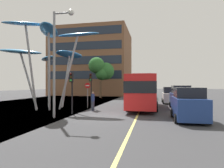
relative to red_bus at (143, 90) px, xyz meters
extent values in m
cube|color=#38383A|center=(-2.68, -6.08, -1.98)|extent=(120.00, 240.00, 0.10)
cube|color=#E0D666|center=(-0.23, -6.08, -1.93)|extent=(0.16, 144.00, 0.01)
cube|color=red|center=(0.00, 0.00, -0.11)|extent=(2.61, 10.58, 2.93)
cube|color=black|center=(0.00, 0.00, 0.30)|extent=(2.63, 10.69, 0.94)
cube|color=yellow|center=(0.03, 5.22, 1.05)|extent=(1.40, 0.11, 0.36)
cube|color=#B2B2B7|center=(0.00, 0.00, 1.47)|extent=(1.93, 3.71, 0.24)
cylinder|color=black|center=(1.29, 3.26, -1.45)|extent=(0.29, 0.96, 0.96)
cylinder|color=black|center=(-1.25, 3.28, -1.45)|extent=(0.29, 0.96, 0.96)
cylinder|color=black|center=(1.25, -2.92, -1.45)|extent=(0.29, 0.96, 0.96)
cylinder|color=black|center=(-1.29, -2.90, -1.45)|extent=(0.29, 0.96, 0.96)
cylinder|color=#9EA0A5|center=(-7.09, -2.71, 1.70)|extent=(2.17, 0.31, 7.31)
ellipsoid|color=#2D7FD1|center=(-6.11, -2.76, 5.33)|extent=(4.35, 1.71, 0.62)
cylinder|color=#9EA0A5|center=(-8.34, -0.58, 0.98)|extent=(0.65, 1.31, 5.85)
ellipsoid|color=#2D7FD1|center=(-8.15, -0.06, 3.89)|extent=(2.92, 4.15, 0.93)
cylinder|color=#9EA0A5|center=(-10.35, -0.72, 0.78)|extent=(0.93, 1.26, 5.45)
ellipsoid|color=#4299E0|center=(-10.68, -0.23, 3.48)|extent=(3.40, 4.01, 0.63)
cylinder|color=#9EA0A5|center=(-11.25, -3.05, 0.95)|extent=(1.89, 0.58, 5.80)
ellipsoid|color=#4CA3E5|center=(-12.08, -3.22, 3.82)|extent=(4.57, 2.40, 0.85)
cylinder|color=#9EA0A5|center=(-10.21, -4.16, 2.09)|extent=(0.87, 1.11, 8.05)
ellipsoid|color=#388EDB|center=(-10.51, -4.58, 6.10)|extent=(3.28, 3.96, 0.87)
cylinder|color=#9EA0A5|center=(-8.37, -4.13, 1.69)|extent=(0.85, 1.48, 7.26)
ellipsoid|color=#388EDB|center=(-8.07, -4.74, 5.30)|extent=(2.84, 3.64, 1.15)
cylinder|color=black|center=(-5.53, -5.50, -0.21)|extent=(0.12, 0.12, 3.42)
cube|color=black|center=(-5.53, -5.64, 1.10)|extent=(0.28, 0.24, 0.80)
sphere|color=#390706|center=(-5.53, -5.77, 1.36)|extent=(0.18, 0.18, 0.18)
sphere|color=#3A2707|center=(-5.53, -5.77, 1.10)|extent=(0.18, 0.18, 0.18)
sphere|color=green|center=(-5.53, -5.77, 0.84)|extent=(0.18, 0.18, 0.18)
cylinder|color=black|center=(-5.26, -1.22, -0.14)|extent=(0.12, 0.12, 3.57)
cube|color=black|center=(-5.26, -1.36, 1.25)|extent=(0.28, 0.24, 0.80)
sphere|color=#390706|center=(-5.26, -1.49, 1.51)|extent=(0.18, 0.18, 0.18)
sphere|color=#3A2707|center=(-5.26, -1.49, 1.25)|extent=(0.18, 0.18, 0.18)
sphere|color=green|center=(-5.26, -1.49, 0.99)|extent=(0.18, 0.18, 0.18)
cube|color=navy|center=(3.29, -6.66, -1.07)|extent=(1.89, 3.84, 1.36)
cube|color=black|center=(3.29, -6.66, -0.05)|extent=(1.74, 2.11, 0.68)
cylinder|color=black|center=(4.24, -5.47, -1.63)|extent=(0.20, 0.60, 0.60)
cylinder|color=black|center=(2.34, -5.47, -1.63)|extent=(0.20, 0.60, 0.60)
cylinder|color=black|center=(4.24, -7.85, -1.63)|extent=(0.20, 0.60, 0.60)
cylinder|color=black|center=(2.34, -7.85, -1.63)|extent=(0.20, 0.60, 0.60)
cube|color=navy|center=(3.67, -0.13, -1.05)|extent=(1.73, 4.46, 1.39)
cube|color=black|center=(3.67, -0.13, 0.03)|extent=(1.59, 2.45, 0.77)
cylinder|color=black|center=(4.54, 1.25, -1.63)|extent=(0.20, 0.60, 0.60)
cylinder|color=black|center=(2.81, 1.25, -1.63)|extent=(0.20, 0.60, 0.60)
cylinder|color=black|center=(4.54, -1.51, -1.63)|extent=(0.20, 0.60, 0.60)
cylinder|color=black|center=(2.81, -1.51, -1.63)|extent=(0.20, 0.60, 0.60)
cube|color=silver|center=(3.24, 6.10, -1.16)|extent=(1.85, 3.96, 1.17)
cube|color=black|center=(3.24, 6.10, -0.18)|extent=(1.70, 2.18, 0.79)
cylinder|color=black|center=(4.16, 7.33, -1.63)|extent=(0.20, 0.60, 0.60)
cylinder|color=black|center=(2.32, 7.33, -1.63)|extent=(0.20, 0.60, 0.60)
cylinder|color=black|center=(4.16, 4.87, -1.63)|extent=(0.20, 0.60, 0.60)
cylinder|color=black|center=(2.32, 4.87, -1.63)|extent=(0.20, 0.60, 0.60)
cylinder|color=gray|center=(-6.16, -7.32, 1.97)|extent=(0.18, 0.18, 7.79)
cylinder|color=gray|center=(-5.50, -7.32, 5.71)|extent=(1.32, 0.12, 0.12)
sphere|color=silver|center=(-4.84, -7.32, 5.71)|extent=(0.44, 0.44, 0.44)
cylinder|color=brown|center=(-8.63, 15.14, -0.36)|extent=(0.38, 0.38, 3.12)
sphere|color=#2D6B2D|center=(-7.71, 15.46, 3.12)|extent=(3.28, 3.28, 3.28)
sphere|color=#2D6B2D|center=(-8.23, 14.69, 2.60)|extent=(2.46, 2.46, 2.46)
sphere|color=#2D6B2D|center=(-9.18, 14.36, 4.13)|extent=(3.04, 3.04, 3.04)
cylinder|color=#2D3342|center=(-4.48, -3.16, -1.48)|extent=(0.29, 0.29, 0.89)
cylinder|color=navy|center=(-4.48, -3.16, -0.70)|extent=(0.34, 0.34, 0.67)
sphere|color=#937056|center=(-4.48, -3.16, -0.26)|extent=(0.22, 0.22, 0.22)
cylinder|color=gray|center=(-5.82, -0.71, -0.61)|extent=(0.08, 0.08, 2.63)
cylinder|color=red|center=(-5.82, -0.74, 0.41)|extent=(0.60, 0.03, 0.60)
cube|color=white|center=(-5.82, -0.77, 0.41)|extent=(0.40, 0.04, 0.11)
cube|color=brown|center=(-13.78, 27.32, 6.06)|extent=(18.05, 14.97, 15.97)
cube|color=#1E2838|center=(-13.78, 19.81, 2.71)|extent=(16.97, 0.08, 1.79)
cube|color=#1E2838|center=(-13.78, 19.81, 5.90)|extent=(16.97, 0.08, 1.79)
cube|color=#1E2838|center=(-13.78, 19.81, 9.09)|extent=(16.97, 0.08, 1.79)
cube|color=#1E2838|center=(-13.78, 19.81, 12.29)|extent=(16.97, 0.08, 1.79)
camera|label=1|loc=(0.86, -20.43, 0.44)|focal=31.16mm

